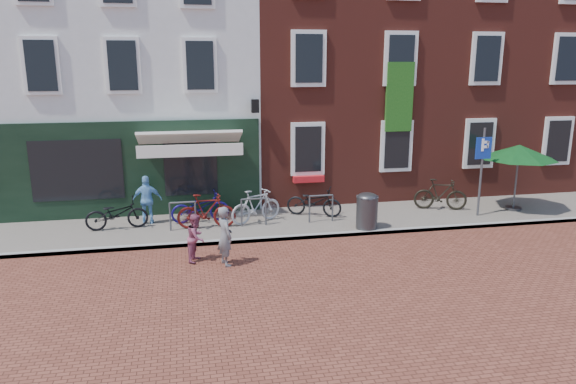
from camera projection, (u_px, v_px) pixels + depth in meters
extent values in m
plane|color=brown|center=(314.00, 239.00, 14.64)|extent=(80.00, 80.00, 0.00)
cube|color=slate|center=(334.00, 220.00, 16.24)|extent=(24.00, 3.00, 0.10)
cube|color=silver|center=(134.00, 67.00, 19.28)|extent=(8.00, 8.00, 9.00)
cube|color=maroon|center=(322.00, 54.00, 20.49)|extent=(6.00, 8.00, 10.00)
cube|color=maroon|center=(466.00, 54.00, 21.63)|extent=(6.00, 8.00, 10.00)
cylinder|color=#3B3B3D|center=(367.00, 213.00, 15.13)|extent=(0.60, 0.60, 0.91)
ellipsoid|color=#3B3B3D|center=(368.00, 195.00, 15.00)|extent=(0.60, 0.60, 0.27)
cylinder|color=#4C4C4F|center=(481.00, 172.00, 16.18)|extent=(0.07, 0.07, 2.70)
cube|color=#13339A|center=(484.00, 148.00, 15.98)|extent=(0.50, 0.04, 0.65)
cylinder|color=#4C4C4F|center=(513.00, 208.00, 17.15)|extent=(0.50, 0.50, 0.08)
cylinder|color=#4C4C4F|center=(516.00, 179.00, 16.92)|extent=(0.06, 0.06, 1.97)
cone|color=#0E4618|center=(519.00, 149.00, 16.69)|extent=(2.34, 2.34, 0.45)
imported|color=slate|center=(225.00, 236.00, 12.62)|extent=(0.50, 0.61, 1.44)
imported|color=#944560|center=(196.00, 238.00, 12.91)|extent=(0.63, 0.70, 1.18)
imported|color=#71B0E4|center=(147.00, 200.00, 15.51)|extent=(0.84, 0.35, 1.43)
imported|color=black|center=(117.00, 214.00, 15.06)|extent=(1.76, 0.77, 0.90)
imported|color=#59100D|center=(206.00, 211.00, 15.15)|extent=(1.67, 0.52, 1.00)
imported|color=#150C5C|center=(200.00, 207.00, 15.74)|extent=(1.76, 0.78, 0.90)
imported|color=#B2B2B5|center=(256.00, 206.00, 15.67)|extent=(1.70, 1.10, 1.00)
imported|color=black|center=(314.00, 202.00, 16.35)|extent=(1.79, 1.29, 0.90)
imported|color=black|center=(440.00, 194.00, 17.05)|extent=(1.72, 1.00, 1.00)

